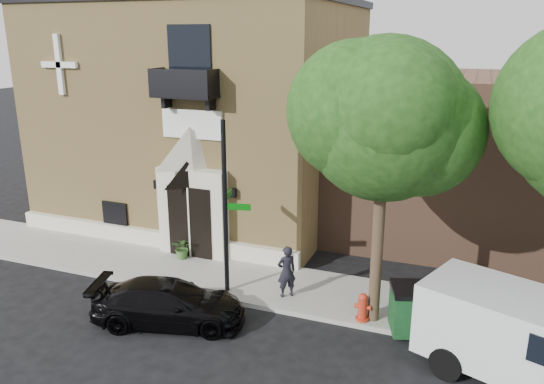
{
  "coord_description": "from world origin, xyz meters",
  "views": [
    {
      "loc": [
        8.16,
        -13.03,
        7.87
      ],
      "look_at": [
        2.33,
        2.0,
        3.07
      ],
      "focal_mm": 35.0,
      "sensor_mm": 36.0,
      "label": 1
    }
  ],
  "objects_px": {
    "fire_hydrant": "(363,307)",
    "dumpster": "(427,309)",
    "black_sedan": "(169,303)",
    "street_sign": "(226,208)",
    "pedestrian_near": "(287,272)"
  },
  "relations": [
    {
      "from": "pedestrian_near",
      "to": "dumpster",
      "type": "bearing_deg",
      "value": 132.7
    },
    {
      "from": "dumpster",
      "to": "fire_hydrant",
      "type": "bearing_deg",
      "value": 165.54
    },
    {
      "from": "black_sedan",
      "to": "street_sign",
      "type": "xyz_separation_m",
      "value": [
        0.79,
        2.16,
        2.24
      ]
    },
    {
      "from": "street_sign",
      "to": "black_sedan",
      "type": "bearing_deg",
      "value": -121.47
    },
    {
      "from": "dumpster",
      "to": "pedestrian_near",
      "type": "distance_m",
      "value": 4.23
    },
    {
      "from": "dumpster",
      "to": "pedestrian_near",
      "type": "relative_size",
      "value": 1.33
    },
    {
      "from": "fire_hydrant",
      "to": "black_sedan",
      "type": "bearing_deg",
      "value": -159.92
    },
    {
      "from": "street_sign",
      "to": "dumpster",
      "type": "height_order",
      "value": "street_sign"
    },
    {
      "from": "street_sign",
      "to": "pedestrian_near",
      "type": "bearing_deg",
      "value": -2.75
    },
    {
      "from": "street_sign",
      "to": "pedestrian_near",
      "type": "relative_size",
      "value": 3.28
    },
    {
      "from": "pedestrian_near",
      "to": "street_sign",
      "type": "bearing_deg",
      "value": -32.01
    },
    {
      "from": "black_sedan",
      "to": "street_sign",
      "type": "bearing_deg",
      "value": -35.89
    },
    {
      "from": "fire_hydrant",
      "to": "dumpster",
      "type": "distance_m",
      "value": 1.74
    },
    {
      "from": "fire_hydrant",
      "to": "dumpster",
      "type": "xyz_separation_m",
      "value": [
        1.72,
        0.09,
        0.24
      ]
    },
    {
      "from": "black_sedan",
      "to": "fire_hydrant",
      "type": "relative_size",
      "value": 5.22
    }
  ]
}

